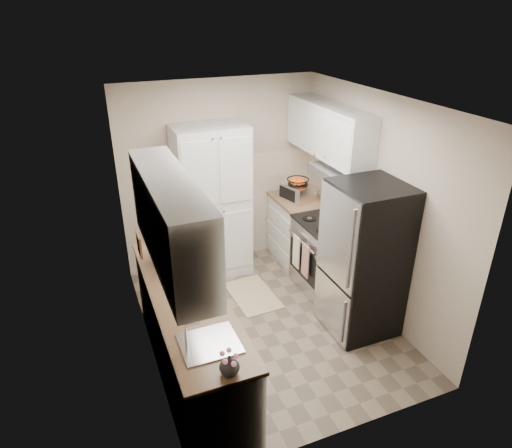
{
  "coord_description": "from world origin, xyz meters",
  "views": [
    {
      "loc": [
        -1.7,
        -3.86,
        3.31
      ],
      "look_at": [
        -0.07,
        0.15,
        1.21
      ],
      "focal_mm": 32.0,
      "sensor_mm": 36.0,
      "label": 1
    }
  ],
  "objects_px": {
    "microwave": "(179,252)",
    "wine_bottle": "(165,239)",
    "refrigerator": "(364,260)",
    "pantry_cabinet": "(213,203)",
    "electric_range": "(327,255)",
    "toaster_oven": "(298,192)"
  },
  "relations": [
    {
      "from": "pantry_cabinet",
      "to": "wine_bottle",
      "type": "distance_m",
      "value": 1.18
    },
    {
      "from": "electric_range",
      "to": "microwave",
      "type": "xyz_separation_m",
      "value": [
        -1.89,
        -0.26,
        0.57
      ]
    },
    {
      "from": "pantry_cabinet",
      "to": "refrigerator",
      "type": "height_order",
      "value": "pantry_cabinet"
    },
    {
      "from": "toaster_oven",
      "to": "electric_range",
      "type": "bearing_deg",
      "value": -104.3
    },
    {
      "from": "wine_bottle",
      "to": "refrigerator",
      "type": "bearing_deg",
      "value": -23.69
    },
    {
      "from": "wine_bottle",
      "to": "toaster_oven",
      "type": "distance_m",
      "value": 2.07
    },
    {
      "from": "pantry_cabinet",
      "to": "electric_range",
      "type": "bearing_deg",
      "value": -38.22
    },
    {
      "from": "microwave",
      "to": "pantry_cabinet",
      "type": "bearing_deg",
      "value": -50.02
    },
    {
      "from": "pantry_cabinet",
      "to": "refrigerator",
      "type": "xyz_separation_m",
      "value": [
        1.14,
        -1.73,
        -0.15
      ]
    },
    {
      "from": "toaster_oven",
      "to": "microwave",
      "type": "bearing_deg",
      "value": -167.52
    },
    {
      "from": "electric_range",
      "to": "refrigerator",
      "type": "relative_size",
      "value": 0.66
    },
    {
      "from": "toaster_oven",
      "to": "refrigerator",
      "type": "bearing_deg",
      "value": -106.76
    },
    {
      "from": "microwave",
      "to": "wine_bottle",
      "type": "bearing_deg",
      "value": -4.75
    },
    {
      "from": "pantry_cabinet",
      "to": "refrigerator",
      "type": "distance_m",
      "value": 2.07
    },
    {
      "from": "pantry_cabinet",
      "to": "wine_bottle",
      "type": "height_order",
      "value": "pantry_cabinet"
    },
    {
      "from": "pantry_cabinet",
      "to": "wine_bottle",
      "type": "relative_size",
      "value": 6.98
    },
    {
      "from": "pantry_cabinet",
      "to": "toaster_oven",
      "type": "height_order",
      "value": "pantry_cabinet"
    },
    {
      "from": "microwave",
      "to": "wine_bottle",
      "type": "distance_m",
      "value": 0.32
    },
    {
      "from": "microwave",
      "to": "toaster_oven",
      "type": "bearing_deg",
      "value": -79.75
    },
    {
      "from": "refrigerator",
      "to": "wine_bottle",
      "type": "bearing_deg",
      "value": 156.31
    },
    {
      "from": "microwave",
      "to": "wine_bottle",
      "type": "xyz_separation_m",
      "value": [
        -0.08,
        0.31,
        0.01
      ]
    },
    {
      "from": "refrigerator",
      "to": "pantry_cabinet",
      "type": "bearing_deg",
      "value": 123.46
    }
  ]
}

